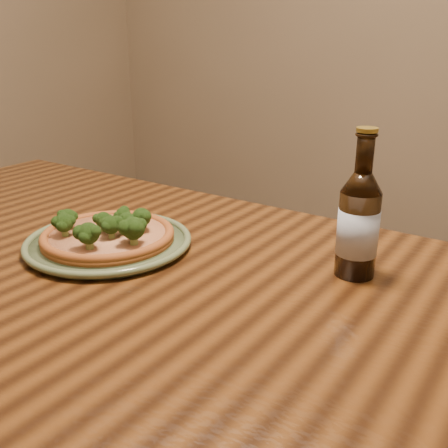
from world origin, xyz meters
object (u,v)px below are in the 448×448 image
Objects in this scene: pizza at (108,234)px; beer_bottle at (358,223)px; table at (116,308)px; plate at (109,242)px.

pizza is 1.01× the size of beer_bottle.
plate is at bearing 139.92° from table.
table is 0.14m from pizza.
plate is (-0.06, 0.05, 0.10)m from table.
beer_bottle is (0.44, 0.15, 0.07)m from pizza.
table is 0.47m from beer_bottle.
beer_bottle is (0.38, 0.20, 0.19)m from table.
beer_bottle is at bearing 18.88° from plate.
beer_bottle is (0.44, 0.15, 0.08)m from plate.
plate is 1.27× the size of beer_bottle.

